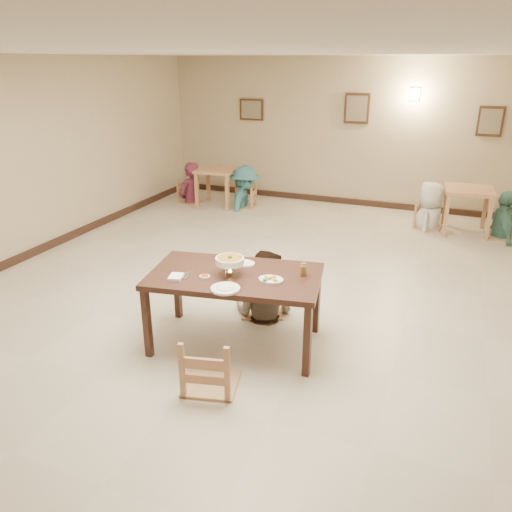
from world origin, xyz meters
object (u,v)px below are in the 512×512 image
at_px(bg_chair_lr, 245,187).
at_px(bg_diner_c, 433,182).
at_px(main_diner, 264,251).
at_px(bg_chair_rr, 506,209).
at_px(bg_table_left, 217,175).
at_px(bg_chair_ll, 190,181).
at_px(chair_near, 210,336).
at_px(drink_glass, 303,270).
at_px(bg_diner_a, 189,162).
at_px(bg_diner_b, 245,166).
at_px(curry_warmer, 230,261).
at_px(main_table, 235,281).
at_px(bg_chair_rl, 431,202).
at_px(bg_diner_d, 509,191).
at_px(chair_far, 262,272).
at_px(bg_table_right, 469,196).

height_order(bg_chair_lr, bg_diner_c, bg_diner_c).
distance_m(main_diner, bg_chair_rr, 5.09).
relative_size(bg_table_left, bg_chair_ll, 0.91).
bearing_deg(chair_near, bg_diner_c, -118.47).
height_order(drink_glass, bg_diner_a, bg_diner_a).
distance_m(drink_glass, bg_diner_b, 5.56).
bearing_deg(main_diner, curry_warmer, 88.19).
distance_m(main_table, bg_chair_ll, 5.92).
xyz_separation_m(main_table, bg_diner_a, (-3.25, 4.94, 0.14)).
height_order(drink_glass, bg_table_left, drink_glass).
bearing_deg(bg_chair_rl, bg_diner_d, -87.74).
relative_size(curry_warmer, bg_diner_a, 0.19).
bearing_deg(bg_chair_rl, drink_glass, 176.16).
xyz_separation_m(curry_warmer, bg_chair_ll, (-3.22, 4.98, -0.52)).
height_order(bg_diner_b, bg_diner_d, bg_diner_b).
bearing_deg(chair_far, chair_near, -107.76).
bearing_deg(chair_near, bg_diner_b, -83.39).
bearing_deg(bg_diner_b, bg_diner_c, -99.40).
distance_m(curry_warmer, bg_table_right, 5.58).
height_order(bg_table_left, bg_chair_ll, bg_chair_ll).
bearing_deg(bg_chair_ll, bg_table_left, -61.62).
relative_size(main_table, bg_chair_lr, 2.19).
bearing_deg(bg_diner_c, curry_warmer, -11.04).
relative_size(bg_table_left, bg_diner_b, 0.49).
xyz_separation_m(main_diner, drink_glass, (0.63, -0.53, 0.07)).
bearing_deg(bg_diner_c, main_table, -10.81).
relative_size(curry_warmer, bg_chair_rr, 0.31).
bearing_deg(bg_table_right, bg_diner_a, -179.24).
xyz_separation_m(bg_diner_a, bg_diner_b, (1.22, 0.14, -0.01)).
height_order(curry_warmer, bg_diner_d, bg_diner_d).
height_order(curry_warmer, bg_chair_rl, curry_warmer).
bearing_deg(chair_far, bg_diner_b, 94.61).
bearing_deg(bg_chair_rl, bg_chair_ll, 99.31).
height_order(chair_far, bg_diner_c, bg_diner_c).
height_order(main_diner, curry_warmer, main_diner).
relative_size(main_diner, bg_chair_lr, 1.89).
distance_m(bg_chair_lr, bg_chair_rr, 4.95).
distance_m(bg_diner_b, bg_diner_d, 4.95).
relative_size(main_table, bg_diner_c, 1.12).
height_order(bg_table_right, bg_diner_d, bg_diner_d).
bearing_deg(bg_table_right, bg_diner_b, 179.14).
height_order(bg_table_right, bg_chair_lr, bg_chair_lr).
relative_size(drink_glass, bg_diner_b, 0.08).
distance_m(bg_chair_rl, bg_diner_a, 4.95).
distance_m(main_diner, bg_table_left, 5.04).
bearing_deg(bg_chair_rr, bg_diner_a, -100.10).
distance_m(curry_warmer, drink_glass, 0.77).
bearing_deg(main_diner, bg_diner_c, -106.64).
relative_size(chair_near, drink_glass, 7.66).
bearing_deg(bg_table_left, bg_diner_c, 0.76).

